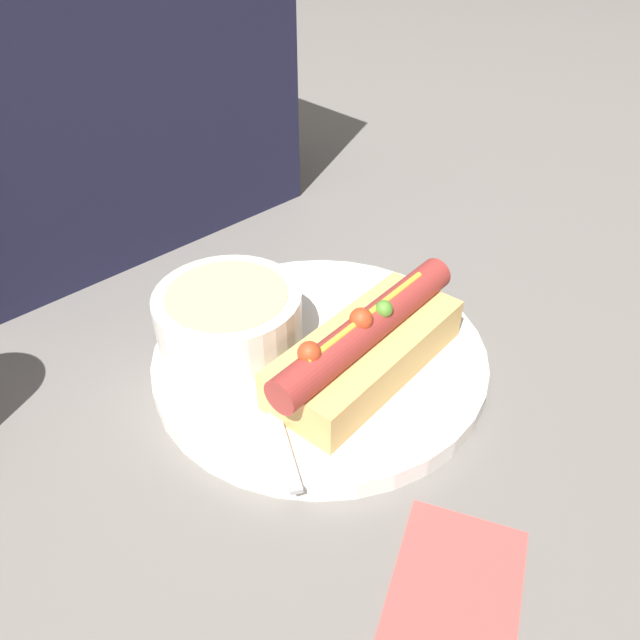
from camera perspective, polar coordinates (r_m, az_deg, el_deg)
The scene contains 7 objects.
ground_plane at distance 0.53m, azimuth -0.00°, elevation -4.11°, with size 4.00×4.00×0.00m, color slate.
dinner_plate at distance 0.52m, azimuth -0.00°, elevation -3.42°, with size 0.27×0.27×0.02m.
hot_dog at distance 0.48m, azimuth 4.24°, elevation -2.36°, with size 0.20×0.09×0.06m.
soup_bowl at distance 0.51m, azimuth -8.31°, elevation 0.19°, with size 0.12×0.12×0.05m.
spoon at distance 0.48m, azimuth -4.95°, elevation -5.87°, with size 0.08×0.13×0.01m.
napkin at distance 0.40m, azimuth 11.91°, elevation -24.65°, with size 0.15×0.13×0.01m.
seated_diner at distance 0.69m, azimuth -20.50°, elevation 23.31°, with size 0.38×0.17×0.49m.
Camera 1 is at (-0.27, -0.28, 0.35)m, focal length 35.00 mm.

